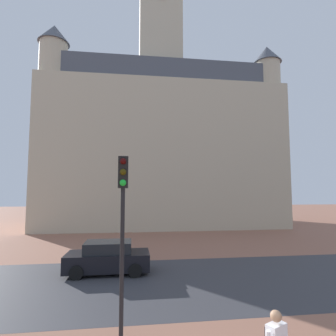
% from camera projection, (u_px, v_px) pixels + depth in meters
% --- Properties ---
extents(ground_plane, '(120.00, 120.00, 0.00)m').
position_uv_depth(ground_plane, '(161.00, 271.00, 13.60)').
color(ground_plane, '#93604C').
extents(street_asphalt_strip, '(120.00, 7.56, 0.00)m').
position_uv_depth(street_asphalt_strip, '(165.00, 282.00, 12.00)').
color(street_asphalt_strip, '#38383D').
rests_on(street_asphalt_strip, ground_plane).
extents(landmark_building, '(26.94, 13.39, 36.82)m').
position_uv_depth(landmark_building, '(161.00, 142.00, 33.86)').
color(landmark_building, beige).
rests_on(landmark_building, ground_plane).
extents(car_black, '(4.06, 2.01, 1.53)m').
position_uv_depth(car_black, '(108.00, 258.00, 13.36)').
color(car_black, black).
rests_on(car_black, ground_plane).
extents(traffic_light_pole, '(0.28, 0.34, 5.02)m').
position_uv_depth(traffic_light_pole, '(123.00, 211.00, 7.50)').
color(traffic_light_pole, black).
rests_on(traffic_light_pole, ground_plane).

